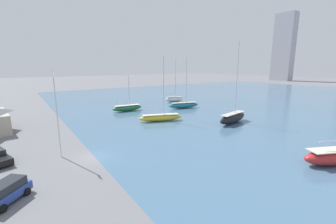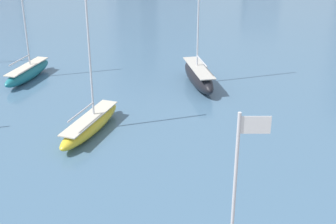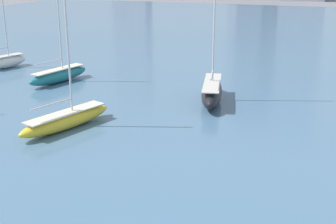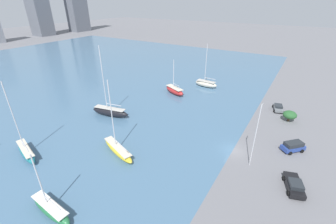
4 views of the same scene
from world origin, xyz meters
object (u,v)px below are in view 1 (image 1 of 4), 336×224
flag_pole (57,111)px  parked_suv_blue (5,192)px  sailboat_teal (184,105)px  sailboat_red (333,156)px  sailboat_yellow (161,117)px  sailboat_black (233,118)px  sailboat_green (127,108)px  sailboat_white (174,99)px

flag_pole → parked_suv_blue: size_ratio=2.63×
sailboat_teal → flag_pole: bearing=-46.9°
sailboat_red → flag_pole: bearing=-103.5°
sailboat_yellow → sailboat_black: bearing=68.7°
flag_pole → sailboat_green: (-24.23, 20.59, -5.44)m
sailboat_red → sailboat_black: sailboat_black is taller
sailboat_teal → sailboat_green: sailboat_teal is taller
parked_suv_blue → flag_pole: bearing=98.5°
sailboat_green → sailboat_teal: bearing=74.7°
sailboat_teal → sailboat_green: bearing=-93.6°
sailboat_teal → sailboat_white: bearing=173.4°
sailboat_green → parked_suv_blue: (32.69, -26.57, 0.14)m
flag_pole → sailboat_red: size_ratio=1.14×
sailboat_red → sailboat_black: (-21.02, 6.27, 0.13)m
sailboat_black → sailboat_white: bearing=156.9°
sailboat_white → sailboat_green: 20.76m
sailboat_teal → sailboat_yellow: (9.39, -13.99, -0.08)m
sailboat_white → sailboat_yellow: bearing=-23.9°
sailboat_yellow → sailboat_green: bearing=-155.0°
sailboat_white → parked_suv_blue: (38.47, -46.51, 0.00)m
flag_pole → sailboat_white: size_ratio=0.82×
flag_pole → sailboat_white: bearing=126.5°
sailboat_black → sailboat_white: 31.45m
sailboat_black → parked_suv_blue: 40.78m
sailboat_black → sailboat_white: (-30.78, 6.46, -0.17)m
sailboat_teal → sailboat_black: bearing=9.6°
parked_suv_blue → sailboat_yellow: bearing=76.4°
flag_pole → sailboat_teal: bearing=117.7°
sailboat_teal → sailboat_white: 11.97m
sailboat_teal → sailboat_red: bearing=3.9°
sailboat_black → sailboat_green: (-24.99, -13.48, -0.31)m
sailboat_teal → sailboat_black: sailboat_black is taller
sailboat_red → sailboat_black: bearing=-172.0°
sailboat_red → parked_suv_blue: (-13.33, -33.78, -0.04)m
sailboat_teal → sailboat_green: size_ratio=1.48×
flag_pole → parked_suv_blue: (8.46, -5.98, -5.30)m
sailboat_yellow → sailboat_black: 15.81m
sailboat_yellow → sailboat_teal: bearing=143.1°
sailboat_red → sailboat_white: size_ratio=0.72×
sailboat_teal → parked_suv_blue: sailboat_teal is taller
sailboat_teal → sailboat_yellow: bearing=-40.7°
sailboat_yellow → sailboat_white: (-20.49, 18.47, 0.14)m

